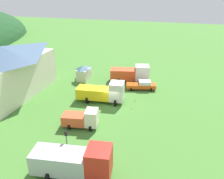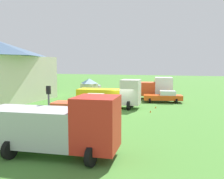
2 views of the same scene
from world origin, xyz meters
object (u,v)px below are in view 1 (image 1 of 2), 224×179
at_px(play_shed_cream, 83,73).
at_px(crane_truck_red, 75,161).
at_px(heavy_rig_white, 132,73).
at_px(service_pickup_orange, 142,85).
at_px(traffic_light_west, 67,143).
at_px(traffic_cone_mid_row, 135,101).
at_px(flatbed_truck_yellow, 104,92).
at_px(light_truck_cream, 83,118).
at_px(depot_building, 5,72).
at_px(play_shed_pink, 85,71).
at_px(traffic_cone_near_pickup, 131,109).

distance_m(play_shed_cream, crane_truck_red, 25.74).
xyz_separation_m(heavy_rig_white, service_pickup_orange, (-3.12, -2.62, -0.92)).
bearing_deg(crane_truck_red, service_pickup_orange, 75.26).
height_order(traffic_light_west, traffic_cone_mid_row, traffic_light_west).
bearing_deg(play_shed_cream, flatbed_truck_yellow, -137.69).
height_order(service_pickup_orange, traffic_cone_mid_row, service_pickup_orange).
height_order(flatbed_truck_yellow, traffic_cone_mid_row, flatbed_truck_yellow).
bearing_deg(flatbed_truck_yellow, light_truck_cream, -98.77).
xyz_separation_m(depot_building, crane_truck_red, (-13.41, -18.90, -2.75)).
relative_size(play_shed_pink, service_pickup_orange, 0.49).
bearing_deg(light_truck_cream, depot_building, 152.32).
relative_size(play_shed_cream, traffic_cone_mid_row, 5.55).
xyz_separation_m(play_shed_cream, traffic_cone_mid_row, (-6.16, -12.00, -1.61)).
height_order(traffic_cone_near_pickup, traffic_cone_mid_row, traffic_cone_mid_row).
distance_m(depot_building, crane_truck_red, 23.34).
xyz_separation_m(play_shed_pink, traffic_cone_near_pickup, (-10.80, -12.27, -1.30)).
xyz_separation_m(crane_truck_red, service_pickup_orange, (22.96, -2.68, -0.97)).
distance_m(play_shed_pink, service_pickup_orange, 12.82).
xyz_separation_m(light_truck_cream, traffic_cone_near_pickup, (6.54, -5.31, -1.27)).
height_order(depot_building, flatbed_truck_yellow, depot_building).
xyz_separation_m(depot_building, service_pickup_orange, (9.55, -21.58, -3.72)).
relative_size(crane_truck_red, light_truck_cream, 1.62).
height_order(play_shed_pink, light_truck_cream, light_truck_cream).
height_order(play_shed_cream, flatbed_truck_yellow, flatbed_truck_yellow).
relative_size(heavy_rig_white, traffic_cone_mid_row, 14.13).
height_order(depot_building, traffic_cone_mid_row, depot_building).
bearing_deg(flatbed_truck_yellow, depot_building, -176.47).
xyz_separation_m(play_shed_cream, traffic_cone_near_pickup, (-9.03, -11.95, -1.61)).
relative_size(play_shed_cream, heavy_rig_white, 0.39).
xyz_separation_m(play_shed_cream, heavy_rig_white, (2.17, -9.58, 0.15)).
bearing_deg(flatbed_truck_yellow, play_shed_cream, 126.11).
height_order(service_pickup_orange, traffic_light_west, traffic_light_west).
height_order(play_shed_cream, traffic_cone_near_pickup, play_shed_cream).
distance_m(traffic_light_west, traffic_cone_near_pickup, 14.13).
height_order(play_shed_pink, service_pickup_orange, play_shed_pink).
bearing_deg(play_shed_cream, traffic_cone_near_pickup, -127.08).
height_order(flatbed_truck_yellow, heavy_rig_white, flatbed_truck_yellow).
height_order(play_shed_cream, light_truck_cream, play_shed_cream).
xyz_separation_m(light_truck_cream, traffic_light_west, (-6.76, -1.19, 1.16)).
xyz_separation_m(light_truck_cream, heavy_rig_white, (17.75, -2.94, 0.48)).
bearing_deg(crane_truck_red, heavy_rig_white, 81.79).
xyz_separation_m(service_pickup_orange, traffic_cone_mid_row, (-5.21, 0.20, -0.83)).
xyz_separation_m(crane_truck_red, traffic_cone_near_pickup, (14.88, -2.43, -1.80)).
distance_m(heavy_rig_white, service_pickup_orange, 4.18).
bearing_deg(traffic_cone_mid_row, traffic_cone_near_pickup, 179.01).
xyz_separation_m(play_shed_cream, light_truck_cream, (-15.58, -6.64, -0.34)).
bearing_deg(crane_truck_red, play_shed_cream, 103.63).
bearing_deg(traffic_cone_near_pickup, traffic_cone_mid_row, -0.99).
bearing_deg(traffic_cone_mid_row, play_shed_pink, 57.26).
xyz_separation_m(flatbed_truck_yellow, heavy_rig_white, (9.86, -2.58, 0.06)).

